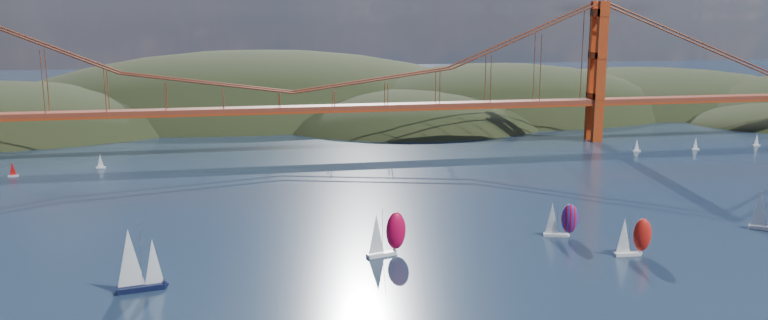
{
  "coord_description": "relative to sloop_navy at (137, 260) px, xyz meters",
  "views": [
    {
      "loc": [
        -19.73,
        -95.27,
        52.18
      ],
      "look_at": [
        16.52,
        90.0,
        13.85
      ],
      "focal_mm": 35.0,
      "sensor_mm": 36.0,
      "label": 1
    }
  ],
  "objects": [
    {
      "name": "distant_boat_5",
      "position": [
        187.77,
        109.12,
        -3.6
      ],
      "size": [
        3.0,
        2.0,
        4.7
      ],
      "color": "silver",
      "rests_on": "ground"
    },
    {
      "name": "headlands",
      "position": [
        84.51,
        234.08,
        -18.46
      ],
      "size": [
        725.0,
        225.0,
        96.0
      ],
      "color": "black",
      "rests_on": "ground"
    },
    {
      "name": "racer_1",
      "position": [
        101.68,
        1.12,
        -1.63
      ],
      "size": [
        8.1,
        3.37,
        9.25
      ],
      "rotation": [
        0.0,
        0.0,
        -0.06
      ],
      "color": "white",
      "rests_on": "ground"
    },
    {
      "name": "racer_rwb",
      "position": [
        92.21,
        16.91,
        -1.8
      ],
      "size": [
        7.95,
        4.84,
        8.9
      ],
      "rotation": [
        0.0,
        0.0,
        -0.3
      ],
      "color": "silver",
      "rests_on": "ground"
    },
    {
      "name": "distant_boat_6",
      "position": [
        215.75,
        111.9,
        -3.6
      ],
      "size": [
        3.0,
        2.0,
        4.7
      ],
      "color": "silver",
      "rests_on": "ground"
    },
    {
      "name": "bridge",
      "position": [
        37.81,
        135.79,
        26.23
      ],
      "size": [
        552.0,
        12.0,
        55.0
      ],
      "color": "maroon",
      "rests_on": "ground"
    },
    {
      "name": "racer_0",
      "position": [
        49.7,
        11.29,
        -1.01
      ],
      "size": [
        9.43,
        5.65,
        10.56
      ],
      "rotation": [
        0.0,
        0.0,
        0.29
      ],
      "color": "white",
      "rests_on": "ground"
    },
    {
      "name": "distant_boat_3",
      "position": [
        -26.01,
        117.23,
        -3.6
      ],
      "size": [
        3.0,
        2.0,
        4.7
      ],
      "color": "silver",
      "rests_on": "ground"
    },
    {
      "name": "distant_boat_2",
      "position": [
        -51.08,
        109.5,
        -3.6
      ],
      "size": [
        3.0,
        2.0,
        4.7
      ],
      "color": "silver",
      "rests_on": "ground"
    },
    {
      "name": "sloop_navy",
      "position": [
        0.0,
        0.0,
        0.0
      ],
      "size": [
        9.11,
        5.74,
        13.6
      ],
      "rotation": [
        0.0,
        0.0,
        0.2
      ],
      "color": "black",
      "rests_on": "ground"
    },
    {
      "name": "distant_boat_4",
      "position": [
        164.28,
        110.12,
        -3.6
      ],
      "size": [
        3.0,
        2.0,
        4.7
      ],
      "color": "silver",
      "rests_on": "ground"
    }
  ]
}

